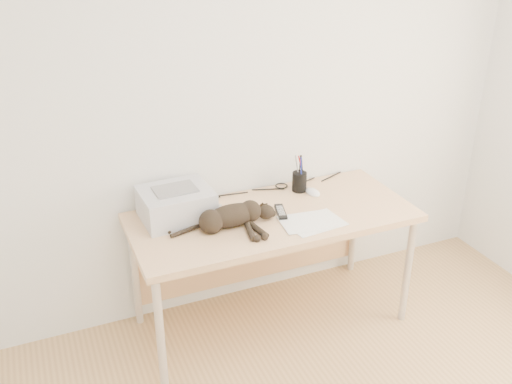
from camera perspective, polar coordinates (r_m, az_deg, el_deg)
name	(u,v)px	position (r m, az deg, el deg)	size (l,w,h in m)	color
wall_back	(248,101)	(3.30, -0.81, 9.14)	(3.50, 3.50, 0.00)	silver
desk	(266,228)	(3.34, 1.04, -3.61)	(1.60, 0.70, 0.74)	tan
printer	(176,204)	(3.16, -8.01, -1.18)	(0.39, 0.34, 0.18)	silver
papers	(312,222)	(3.13, 5.60, -3.01)	(0.35, 0.27, 0.01)	white
cat	(230,218)	(3.05, -2.65, -2.58)	(0.59, 0.27, 0.13)	black
mug	(205,196)	(3.32, -5.13, -0.40)	(0.10, 0.10, 0.09)	white
pen_cup	(299,181)	(3.46, 4.36, 1.08)	(0.09, 0.09, 0.22)	black
remote_grey	(208,204)	(3.31, -4.78, -1.16)	(0.04, 0.16, 0.02)	slate
remote_black	(281,212)	(3.21, 2.50, -2.03)	(0.05, 0.17, 0.02)	black
mouse	(313,190)	(3.45, 5.71, 0.17)	(0.07, 0.12, 0.04)	white
cable_tangle	(252,191)	(3.45, -0.44, 0.08)	(1.36, 0.08, 0.01)	black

